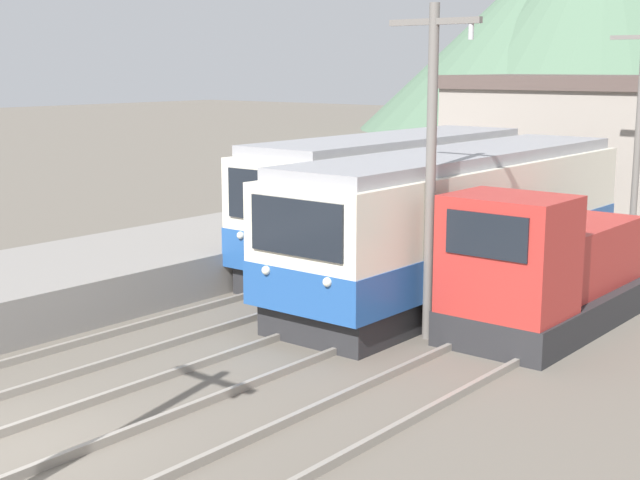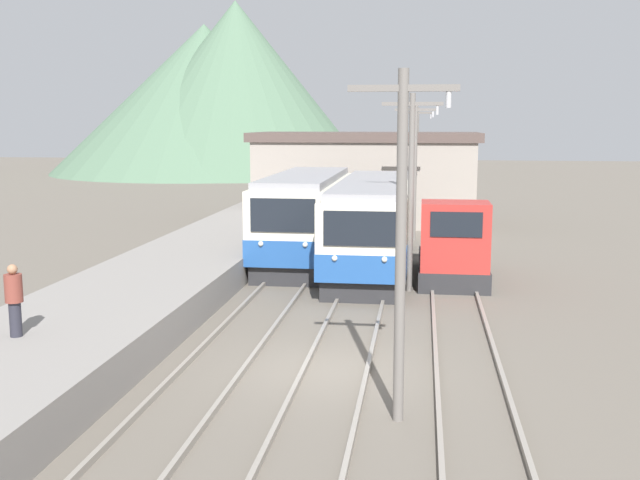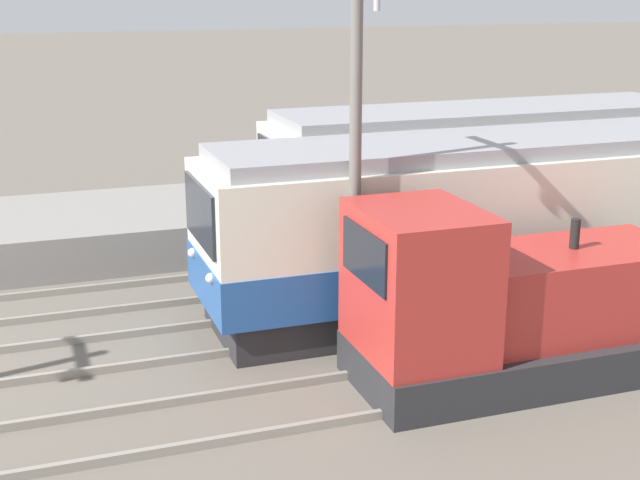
{
  "view_description": "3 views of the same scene",
  "coord_description": "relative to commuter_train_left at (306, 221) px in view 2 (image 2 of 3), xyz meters",
  "views": [
    {
      "loc": [
        11.0,
        -6.26,
        5.39
      ],
      "look_at": [
        -0.47,
        7.76,
        1.87
      ],
      "focal_mm": 50.0,
      "sensor_mm": 36.0,
      "label": 1
    },
    {
      "loc": [
        2.07,
        -16.39,
        5.63
      ],
      "look_at": [
        -1.26,
        7.94,
        1.78
      ],
      "focal_mm": 42.0,
      "sensor_mm": 36.0,
      "label": 2
    },
    {
      "loc": [
        15.03,
        3.27,
        6.36
      ],
      "look_at": [
        -0.07,
        8.53,
        1.65
      ],
      "focal_mm": 50.0,
      "sensor_mm": 36.0,
      "label": 3
    }
  ],
  "objects": [
    {
      "name": "shunting_locomotive",
      "position": [
        5.8,
        -2.81,
        -0.47
      ],
      "size": [
        2.4,
        5.64,
        3.0
      ],
      "color": "#28282B",
      "rests_on": "ground"
    },
    {
      "name": "commuter_train_center",
      "position": [
        2.8,
        -1.08,
        -0.06
      ],
      "size": [
        2.84,
        12.32,
        3.45
      ],
      "color": "#28282B",
      "rests_on": "ground"
    },
    {
      "name": "commuter_train_left",
      "position": [
        0.0,
        0.0,
        0.0
      ],
      "size": [
        2.84,
        10.17,
        3.59
      ],
      "color": "#28282B",
      "rests_on": "ground"
    },
    {
      "name": "platform_left",
      "position": [
        -3.65,
        -13.41,
        -1.17
      ],
      "size": [
        4.5,
        54.0,
        1.01
      ],
      "primitive_type": "cube",
      "color": "gray",
      "rests_on": "ground"
    },
    {
      "name": "catenary_mast_mid",
      "position": [
        4.31,
        -4.88,
        1.94
      ],
      "size": [
        2.0,
        0.2,
        6.6
      ],
      "color": "slate",
      "rests_on": "ground"
    },
    {
      "name": "track_left",
      "position": [
        -0.0,
        -13.41,
        -1.6
      ],
      "size": [
        1.54,
        60.0,
        0.14
      ],
      "color": "gray",
      "rests_on": "ground"
    },
    {
      "name": "track_center",
      "position": [
        2.8,
        -13.41,
        -1.6
      ],
      "size": [
        1.54,
        60.0,
        0.14
      ],
      "color": "gray",
      "rests_on": "ground"
    },
    {
      "name": "track_right",
      "position": [
        5.8,
        -13.41,
        -1.6
      ],
      "size": [
        1.54,
        60.0,
        0.14
      ],
      "color": "gray",
      "rests_on": "ground"
    },
    {
      "name": "catenary_mast_distant",
      "position": [
        4.31,
        17.59,
        1.94
      ],
      "size": [
        2.0,
        0.2,
        6.6
      ],
      "color": "slate",
      "rests_on": "ground"
    },
    {
      "name": "station_building",
      "position": [
        1.48,
        12.59,
        0.9
      ],
      "size": [
        12.6,
        6.3,
        5.1
      ],
      "color": "gray",
      "rests_on": "ground"
    },
    {
      "name": "catenary_mast_far",
      "position": [
        4.31,
        6.36,
        1.94
      ],
      "size": [
        2.0,
        0.2,
        6.6
      ],
      "color": "slate",
      "rests_on": "ground"
    },
    {
      "name": "ground_plane",
      "position": [
        2.6,
        -13.41,
        -1.67
      ],
      "size": [
        200.0,
        200.0,
        0.0
      ],
      "primitive_type": "plane",
      "color": "#665E54"
    },
    {
      "name": "mountain_backdrop",
      "position": [
        -18.34,
        54.27,
        7.21
      ],
      "size": [
        36.8,
        35.0,
        19.01
      ],
      "color": "#517056",
      "rests_on": "ground"
    },
    {
      "name": "catenary_mast_near",
      "position": [
        4.31,
        -16.12,
        1.94
      ],
      "size": [
        2.0,
        0.2,
        6.6
      ],
      "color": "slate",
      "rests_on": "ground"
    },
    {
      "name": "person_on_platform",
      "position": [
        -4.07,
        -15.02,
        0.21
      ],
      "size": [
        0.38,
        0.38,
        1.61
      ],
      "color": "#282833",
      "rests_on": "platform_left"
    }
  ]
}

